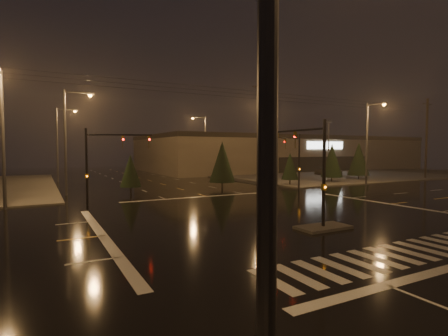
{
  "coord_description": "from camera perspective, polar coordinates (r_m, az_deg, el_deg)",
  "views": [
    {
      "loc": [
        -13.76,
        -18.22,
        4.34
      ],
      "look_at": [
        -1.72,
        4.41,
        3.0
      ],
      "focal_mm": 28.0,
      "sensor_mm": 36.0,
      "label": 1
    }
  ],
  "objects": [
    {
      "name": "conifer_2",
      "position": [
        53.63,
        21.13,
        1.43
      ],
      "size": [
        3.02,
        3.02,
        5.43
      ],
      "color": "black",
      "rests_on": "ground"
    },
    {
      "name": "median_island",
      "position": [
        20.25,
        15.88,
        -9.29
      ],
      "size": [
        3.0,
        1.6,
        0.15
      ],
      "primitive_type": "cube",
      "color": "#4D4A45",
      "rests_on": "ground"
    },
    {
      "name": "conifer_0",
      "position": [
        43.52,
        10.72,
        0.3
      ],
      "size": [
        2.09,
        2.09,
        3.97
      ],
      "color": "black",
      "rests_on": "ground"
    },
    {
      "name": "utility_pole_2",
      "position": [
        61.0,
        30.16,
        4.27
      ],
      "size": [
        2.2,
        0.32,
        12.0
      ],
      "color": "black",
      "rests_on": "ground"
    },
    {
      "name": "streetlight_5",
      "position": [
        29.53,
        -32.48,
        5.36
      ],
      "size": [
        0.32,
        2.77,
        10.0
      ],
      "color": "#38383A",
      "rests_on": "ground"
    },
    {
      "name": "conifer_3",
      "position": [
        35.38,
        -15.02,
        -0.41
      ],
      "size": [
        2.06,
        2.06,
        3.91
      ],
      "color": "black",
      "rests_on": "ground"
    },
    {
      "name": "retail_building",
      "position": [
        80.63,
        9.21,
        2.6
      ],
      "size": [
        60.2,
        28.3,
        7.2
      ],
      "color": "#6A5C4B",
      "rests_on": "ground"
    },
    {
      "name": "stop_bar_far",
      "position": [
        32.59,
        -2.78,
        -4.65
      ],
      "size": [
        16.0,
        0.5,
        0.01
      ],
      "primitive_type": "cube",
      "color": "beige",
      "rests_on": "ground"
    },
    {
      "name": "signal_mast_nw",
      "position": [
        28.68,
        -19.47,
        1.73
      ],
      "size": [
        4.84,
        1.86,
        6.0
      ],
      "color": "black",
      "rests_on": "ground"
    },
    {
      "name": "sidewalk_ne",
      "position": [
        65.26,
        14.18,
        -0.85
      ],
      "size": [
        36.0,
        36.0,
        0.12
      ],
      "primitive_type": "cube",
      "color": "#4D4A45",
      "rests_on": "ground"
    },
    {
      "name": "streetlight_0",
      "position": [
        4.38,
        10.85,
        22.41
      ],
      "size": [
        2.77,
        0.32,
        10.0
      ],
      "color": "#38383A",
      "rests_on": "ground"
    },
    {
      "name": "streetlight_6",
      "position": [
        46.33,
        22.62,
        4.58
      ],
      "size": [
        0.32,
        2.77,
        10.0
      ],
      "color": "#38383A",
      "rests_on": "ground"
    },
    {
      "name": "streetlight_1",
      "position": [
        36.35,
        -24.02,
        5.04
      ],
      "size": [
        2.77,
        0.32,
        10.0
      ],
      "color": "#38383A",
      "rests_on": "ground"
    },
    {
      "name": "streetlight_4",
      "position": [
        59.71,
        -3.32,
        4.4
      ],
      "size": [
        2.77,
        0.32,
        10.0
      ],
      "color": "#38383A",
      "rests_on": "ground"
    },
    {
      "name": "signal_mast_median",
      "position": [
        20.48,
        14.23,
        1.25
      ],
      "size": [
        0.25,
        4.59,
        6.0
      ],
      "color": "black",
      "rests_on": "ground"
    },
    {
      "name": "streetlight_2",
      "position": [
        52.31,
        -25.26,
        4.31
      ],
      "size": [
        2.77,
        0.32,
        10.0
      ],
      "color": "#38383A",
      "rests_on": "ground"
    },
    {
      "name": "signal_mast_ne",
      "position": [
        36.68,
        11.35,
        2.08
      ],
      "size": [
        4.84,
        1.86,
        6.0
      ],
      "color": "black",
      "rests_on": "ground"
    },
    {
      "name": "car_parked",
      "position": [
        60.6,
        16.71,
        -0.51
      ],
      "size": [
        4.04,
        4.75,
        1.54
      ],
      "primitive_type": "imported",
      "rotation": [
        0.0,
        0.0,
        0.6
      ],
      "color": "black",
      "rests_on": "ground"
    },
    {
      "name": "utility_pole_1",
      "position": [
        38.93,
        6.04,
        5.62
      ],
      "size": [
        2.2,
        0.32,
        12.0
      ],
      "color": "black",
      "rests_on": "ground"
    },
    {
      "name": "parking_lot",
      "position": [
        67.33,
        18.48,
        -0.82
      ],
      "size": [
        50.0,
        24.0,
        0.08
      ],
      "primitive_type": "cube",
      "color": "black",
      "rests_on": "ground"
    },
    {
      "name": "ground",
      "position": [
        23.25,
        8.97,
        -7.81
      ],
      "size": [
        140.0,
        140.0,
        0.0
      ],
      "primitive_type": "plane",
      "color": "black",
      "rests_on": "ground"
    },
    {
      "name": "streetlight_3",
      "position": [
        42.38,
        8.1,
        4.94
      ],
      "size": [
        2.77,
        0.32,
        10.0
      ],
      "color": "#38383A",
      "rests_on": "ground"
    },
    {
      "name": "conifer_1",
      "position": [
        48.76,
        17.2,
        1.2
      ],
      "size": [
        2.85,
        2.85,
        5.15
      ],
      "color": "black",
      "rests_on": "ground"
    },
    {
      "name": "crosswalk",
      "position": [
        17.13,
        27.82,
        -12.02
      ],
      "size": [
        15.0,
        2.6,
        0.01
      ],
      "primitive_type": "cube",
      "color": "beige",
      "rests_on": "ground"
    },
    {
      "name": "conifer_4",
      "position": [
        39.22,
        -0.29,
        1.03
      ],
      "size": [
        2.94,
        2.94,
        5.29
      ],
      "color": "black",
      "rests_on": "ground"
    }
  ]
}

